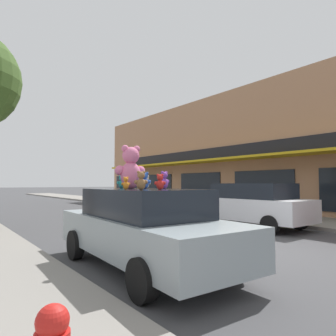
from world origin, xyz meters
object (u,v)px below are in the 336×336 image
object	(u,v)px
plush_art_car	(144,227)
teddy_bear_cream	(146,182)
teddy_bear_teal	(122,182)
teddy_bear_blue	(145,181)
teddy_bear_red	(160,182)
teddy_bear_orange	(126,183)
parked_car_far_center	(253,204)
teddy_bear_giant	(131,168)
teddy_bear_brown	(141,181)
teddy_bear_purple	(164,180)
teddy_bear_white	(141,181)

from	to	relation	value
plush_art_car	teddy_bear_cream	world-z (taller)	teddy_bear_cream
teddy_bear_teal	teddy_bear_blue	world-z (taller)	teddy_bear_blue
teddy_bear_cream	teddy_bear_red	size ratio (longest dim) A/B	1.04
teddy_bear_orange	parked_car_far_center	distance (m)	7.06
teddy_bear_cream	teddy_bear_teal	xyz separation A→B (m)	(-0.34, 0.53, 0.01)
plush_art_car	teddy_bear_teal	distance (m)	1.43
teddy_bear_giant	teddy_bear_brown	world-z (taller)	teddy_bear_giant
teddy_bear_red	teddy_bear_orange	size ratio (longest dim) A/B	1.16
plush_art_car	teddy_bear_purple	bearing A→B (deg)	-9.32
teddy_bear_orange	teddy_bear_blue	xyz separation A→B (m)	(0.52, 0.14, 0.05)
teddy_bear_teal	teddy_bear_giant	bearing A→B (deg)	88.32
teddy_bear_orange	parked_car_far_center	world-z (taller)	teddy_bear_orange
teddy_bear_cream	parked_car_far_center	bearing A→B (deg)	-120.52
parked_car_far_center	teddy_bear_cream	bearing A→B (deg)	-165.99
teddy_bear_giant	teddy_bear_teal	xyz separation A→B (m)	(0.20, 0.75, -0.29)
teddy_bear_blue	parked_car_far_center	bearing A→B (deg)	-121.45
teddy_bear_white	teddy_bear_purple	size ratio (longest dim) A/B	0.94
teddy_bear_teal	teddy_bear_purple	size ratio (longest dim) A/B	0.83
teddy_bear_purple	teddy_bear_red	bearing A→B (deg)	45.76
plush_art_car	teddy_bear_blue	size ratio (longest dim) A/B	13.73
teddy_bear_cream	teddy_bear_blue	xyz separation A→B (m)	(-0.34, -0.47, 0.03)
teddy_bear_cream	teddy_bear_blue	size ratio (longest dim) A/B	0.83
teddy_bear_orange	teddy_bear_teal	bearing A→B (deg)	-104.20
teddy_bear_blue	parked_car_far_center	size ratio (longest dim) A/B	0.08
teddy_bear_giant	teddy_bear_purple	distance (m)	0.75
teddy_bear_orange	teddy_bear_giant	bearing A→B (deg)	-119.85
teddy_bear_cream	teddy_bear_orange	world-z (taller)	teddy_bear_cream
teddy_bear_giant	plush_art_car	bearing A→B (deg)	114.81
teddy_bear_brown	teddy_bear_purple	world-z (taller)	teddy_bear_purple
teddy_bear_cream	teddy_bear_teal	distance (m)	0.63
teddy_bear_red	teddy_bear_blue	world-z (taller)	teddy_bear_blue
teddy_bear_cream	parked_car_far_center	world-z (taller)	teddy_bear_cream
teddy_bear_orange	teddy_bear_white	bearing A→B (deg)	-124.75
teddy_bear_giant	teddy_bear_brown	distance (m)	1.25
teddy_bear_white	teddy_bear_purple	xyz separation A→B (m)	(-0.03, -0.94, 0.01)
teddy_bear_cream	teddy_bear_giant	bearing A→B (deg)	67.53
teddy_bear_red	teddy_bear_brown	bearing A→B (deg)	27.57
teddy_bear_brown	parked_car_far_center	size ratio (longest dim) A/B	0.08
teddy_bear_blue	teddy_bear_white	bearing A→B (deg)	-75.44
teddy_bear_giant	teddy_bear_teal	world-z (taller)	teddy_bear_giant
teddy_bear_cream	plush_art_car	bearing A→B (deg)	98.38
plush_art_car	teddy_bear_giant	distance (m)	1.24
teddy_bear_orange	teddy_bear_cream	bearing A→B (deg)	-134.30
teddy_bear_cream	teddy_bear_white	bearing A→B (deg)	-50.43
plush_art_car	teddy_bear_orange	xyz separation A→B (m)	(-0.43, -0.02, 0.86)
plush_art_car	teddy_bear_orange	world-z (taller)	teddy_bear_orange
plush_art_car	teddy_bear_cream	xyz separation A→B (m)	(0.44, 0.58, 0.89)
teddy_bear_purple	teddy_bear_brown	bearing A→B (deg)	31.10
plush_art_car	parked_car_far_center	size ratio (longest dim) A/B	1.14
plush_art_car	parked_car_far_center	xyz separation A→B (m)	(6.28, 2.04, 0.08)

